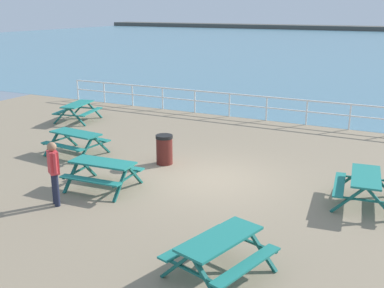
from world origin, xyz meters
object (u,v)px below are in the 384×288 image
at_px(picnic_table_mid_centre, 220,247).
at_px(picnic_table_far_right, 103,168).
at_px(picnic_table_near_right, 78,108).
at_px(picnic_table_far_left, 76,138).
at_px(picnic_table_near_left, 365,183).
at_px(litter_bin, 164,149).
at_px(visitor, 54,170).

height_order(picnic_table_mid_centre, picnic_table_far_right, same).
relative_size(picnic_table_near_right, picnic_table_far_left, 1.07).
bearing_deg(picnic_table_mid_centre, picnic_table_near_right, 66.75).
xyz_separation_m(picnic_table_near_left, picnic_table_near_right, (-12.46, 3.78, 0.00)).
relative_size(picnic_table_far_left, litter_bin, 2.03).
bearing_deg(picnic_table_mid_centre, litter_bin, 54.70).
bearing_deg(picnic_table_far_right, visitor, -108.68).
distance_m(picnic_table_near_right, picnic_table_far_right, 8.32).
relative_size(picnic_table_mid_centre, picnic_table_far_right, 1.12).
xyz_separation_m(picnic_table_near_right, visitor, (5.49, -7.36, 0.36)).
xyz_separation_m(picnic_table_mid_centre, litter_bin, (-4.15, 5.10, -0.10)).
xyz_separation_m(picnic_table_far_left, litter_bin, (3.16, 0.50, -0.10)).
xyz_separation_m(picnic_table_mid_centre, visitor, (-4.99, 1.07, 0.36)).
height_order(picnic_table_near_right, picnic_table_far_right, same).
distance_m(picnic_table_near_left, picnic_table_far_right, 6.92).
distance_m(picnic_table_near_right, visitor, 9.19).
xyz_separation_m(picnic_table_mid_centre, picnic_table_far_left, (-7.31, 4.60, 0.00)).
height_order(picnic_table_near_right, picnic_table_mid_centre, same).
bearing_deg(picnic_table_near_left, visitor, 110.24).
bearing_deg(litter_bin, picnic_table_mid_centre, -50.86).
relative_size(picnic_table_far_left, visitor, 1.16).
relative_size(picnic_table_near_left, litter_bin, 2.07).
xyz_separation_m(picnic_table_near_right, picnic_table_far_left, (3.17, -3.84, 0.00)).
bearing_deg(picnic_table_far_left, picnic_table_near_left, 5.44).
relative_size(picnic_table_far_right, visitor, 1.15).
height_order(picnic_table_near_left, picnic_table_mid_centre, same).
height_order(picnic_table_far_left, picnic_table_far_right, same).
distance_m(picnic_table_near_right, picnic_table_mid_centre, 13.45).
bearing_deg(picnic_table_far_right, picnic_table_near_right, 130.50).
relative_size(picnic_table_near_right, visitor, 1.24).
xyz_separation_m(picnic_table_near_left, picnic_table_mid_centre, (-1.98, -4.65, 0.00)).
xyz_separation_m(picnic_table_far_right, litter_bin, (0.46, 2.57, -0.10)).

